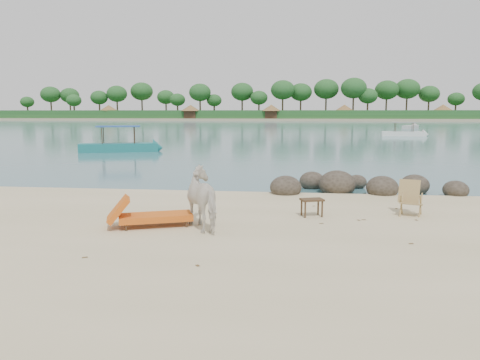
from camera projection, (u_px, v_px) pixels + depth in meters
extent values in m
plane|color=#386970|center=(291.00, 125.00, 97.94)|extent=(400.00, 400.00, 0.00)
cube|color=tan|center=(294.00, 119.00, 176.52)|extent=(420.00, 90.00, 1.40)
cube|color=#1E4C1E|center=(293.00, 114.00, 141.86)|extent=(420.00, 18.00, 2.40)
ellipsoid|color=#302920|center=(286.00, 188.00, 15.16)|extent=(1.02, 1.13, 0.77)
ellipsoid|color=#302920|center=(337.00, 185.00, 15.64)|extent=(1.22, 1.34, 0.92)
ellipsoid|color=#302920|center=(382.00, 189.00, 15.08)|extent=(1.03, 1.13, 0.77)
ellipsoid|color=#302920|center=(415.00, 186.00, 15.73)|extent=(0.96, 1.05, 0.72)
ellipsoid|color=#302920|center=(456.00, 191.00, 14.91)|extent=(0.80, 0.88, 0.60)
ellipsoid|color=#302920|center=(312.00, 182.00, 16.72)|extent=(0.90, 0.99, 0.68)
ellipsoid|color=#302920|center=(357.00, 183.00, 16.74)|extent=(0.69, 0.76, 0.52)
imported|color=white|center=(206.00, 199.00, 10.56)|extent=(1.53, 1.77, 1.38)
plane|color=brown|center=(396.00, 210.00, 12.72)|extent=(0.10, 0.10, 0.00)
plane|color=brown|center=(364.00, 221.00, 11.40)|extent=(0.12, 0.12, 0.00)
plane|color=brown|center=(359.00, 221.00, 11.36)|extent=(0.14, 0.14, 0.00)
plane|color=brown|center=(411.00, 245.00, 9.34)|extent=(0.13, 0.13, 0.00)
plane|color=brown|center=(198.00, 267.00, 8.00)|extent=(0.14, 0.14, 0.00)
plane|color=brown|center=(321.00, 225.00, 11.02)|extent=(0.13, 0.13, 0.00)
plane|color=brown|center=(314.00, 207.00, 13.06)|extent=(0.14, 0.14, 0.00)
plane|color=brown|center=(85.00, 259.00, 8.46)|extent=(0.14, 0.14, 0.00)
plane|color=brown|center=(416.00, 221.00, 11.37)|extent=(0.12, 0.12, 0.00)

